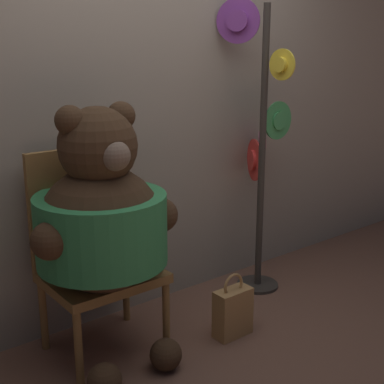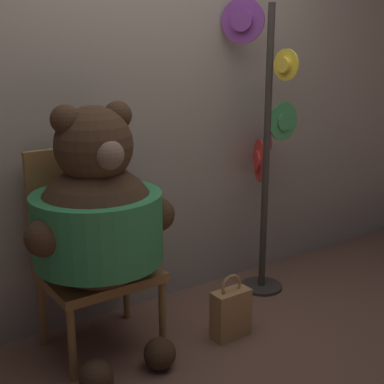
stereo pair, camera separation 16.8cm
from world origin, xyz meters
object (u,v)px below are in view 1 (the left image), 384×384
Objects in this scene: teddy_bear at (102,221)px; hat_display_rack at (259,139)px; handbag_on_ground at (233,311)px; chair at (93,248)px.

teddy_bear is 0.71× the size of hat_display_rack.
teddy_bear is 3.53× the size of handbag_on_ground.
teddy_bear is at bearing -100.28° from chair.
chair reaches higher than handbag_on_ground.
handbag_on_ground is (-0.59, -0.42, -0.86)m from hat_display_rack.
chair is 0.27m from teddy_bear.
teddy_bear is at bearing 159.98° from handbag_on_ground.
hat_display_rack is (1.26, 0.18, 0.25)m from teddy_bear.
hat_display_rack is at bearing 7.93° from teddy_bear.
handbag_on_ground is at bearing -20.02° from teddy_bear.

